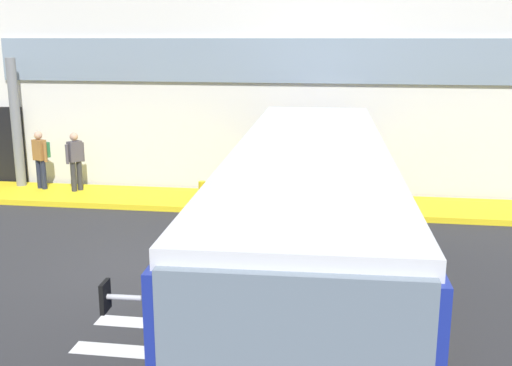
{
  "coord_description": "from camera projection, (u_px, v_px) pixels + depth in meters",
  "views": [
    {
      "loc": [
        3.66,
        -10.99,
        4.45
      ],
      "look_at": [
        1.85,
        1.15,
        1.5
      ],
      "focal_mm": 42.91,
      "sensor_mm": 36.0,
      "label": 1
    }
  ],
  "objects": [
    {
      "name": "ground_plane",
      "position": [
        155.0,
        267.0,
        12.13
      ],
      "size": [
        80.0,
        90.0,
        0.02
      ],
      "primitive_type": "cube",
      "color": "#2B2B2D",
      "rests_on": "ground"
    },
    {
      "name": "terminal_building",
      "position": [
        230.0,
        60.0,
        22.56
      ],
      "size": [
        22.47,
        13.8,
        7.19
      ],
      "color": "silver",
      "rests_on": "ground"
    },
    {
      "name": "boarding_curb",
      "position": [
        209.0,
        200.0,
        16.73
      ],
      "size": [
        24.67,
        2.0,
        0.15
      ],
      "primitive_type": "cube",
      "color": "yellow",
      "rests_on": "ground"
    },
    {
      "name": "entry_support_column",
      "position": [
        16.0,
        123.0,
        17.69
      ],
      "size": [
        0.28,
        0.28,
        3.72
      ],
      "primitive_type": "cylinder",
      "color": "slate",
      "rests_on": "boarding_curb"
    },
    {
      "name": "bus_main_foreground",
      "position": [
        310.0,
        222.0,
        10.54
      ],
      "size": [
        3.02,
        11.29,
        2.7
      ],
      "color": "navy",
      "rests_on": "ground"
    },
    {
      "name": "passenger_near_column",
      "position": [
        41.0,
        156.0,
        17.55
      ],
      "size": [
        0.54,
        0.48,
        1.68
      ],
      "color": "#1E2338",
      "rests_on": "boarding_curb"
    },
    {
      "name": "passenger_by_doorway",
      "position": [
        75.0,
        159.0,
        17.29
      ],
      "size": [
        0.39,
        0.51,
        1.68
      ],
      "color": "#2D2D33",
      "rests_on": "boarding_curb"
    },
    {
      "name": "safety_bollard_yellow",
      "position": [
        202.0,
        199.0,
        15.47
      ],
      "size": [
        0.18,
        0.18,
        0.9
      ],
      "primitive_type": "cylinder",
      "color": "yellow",
      "rests_on": "ground"
    }
  ]
}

